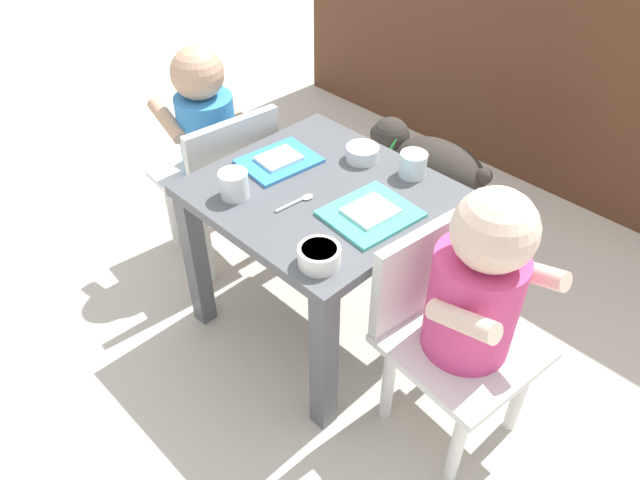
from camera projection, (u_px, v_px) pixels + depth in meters
The scene contains 13 objects.
ground_plane at pixel (320, 319), 1.64m from camera, with size 7.00×7.00×0.00m, color beige.
kitchen_cabinet_back at pixel (572, 42), 1.99m from camera, with size 2.04×0.36×0.88m, color #56331E.
dining_table at pixel (320, 218), 1.42m from camera, with size 0.51×0.48×0.43m.
seated_child_left at pixel (210, 137), 1.62m from camera, with size 0.31×0.31×0.63m.
seated_child_right at pixel (471, 293), 1.15m from camera, with size 0.31×0.31×0.64m.
dog at pixel (430, 165), 1.85m from camera, with size 0.42×0.21×0.31m.
food_tray_left at pixel (279, 160), 1.45m from camera, with size 0.15×0.19×0.02m.
food_tray_right at pixel (370, 213), 1.29m from camera, with size 0.18×0.20×0.02m.
water_cup_left at pixel (234, 186), 1.33m from camera, with size 0.06×0.06×0.06m.
water_cup_right at pixel (413, 166), 1.39m from camera, with size 0.06×0.06×0.06m.
cereal_bowl_left_side at pixel (362, 153), 1.45m from camera, with size 0.08×0.08×0.03m.
cereal_bowl_right_side at pixel (319, 255), 1.16m from camera, with size 0.08×0.08×0.04m.
spoon_by_left_tray at pixel (298, 201), 1.33m from camera, with size 0.02×0.10×0.01m.
Camera 1 is at (0.80, -0.79, 1.22)m, focal length 34.26 mm.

